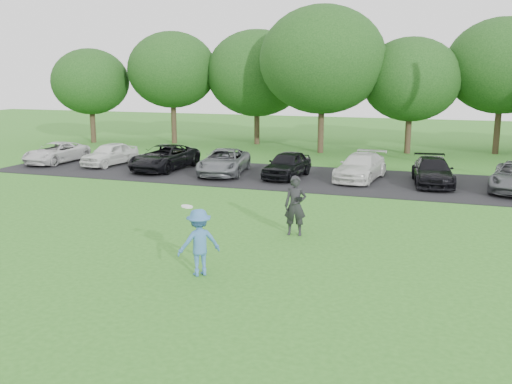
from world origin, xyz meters
The scene contains 6 objects.
ground centered at (0.00, 0.00, 0.00)m, with size 100.00×100.00×0.00m, color #2F6E1F.
parking_lot centered at (0.00, 13.00, 0.01)m, with size 32.00×6.50×0.03m, color black.
frisbee_player centered at (-0.17, -0.23, 0.81)m, with size 1.18×1.14×1.75m.
camera_bystander centered at (1.12, 3.83, 0.89)m, with size 0.70×0.50×1.79m.
parked_cars centered at (-0.46, 13.00, 0.62)m, with size 30.70×4.93×1.26m.
tree_row centered at (1.51, 22.76, 4.91)m, with size 42.39×9.85×8.64m.
Camera 1 is at (5.27, -12.10, 4.76)m, focal length 40.00 mm.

